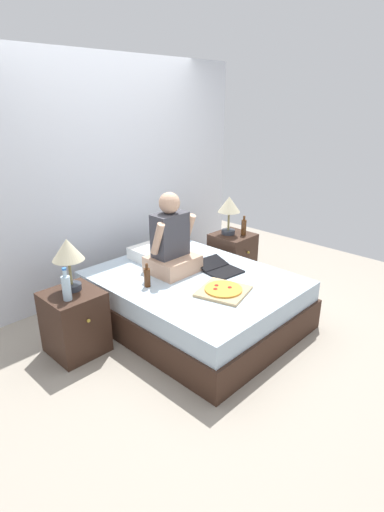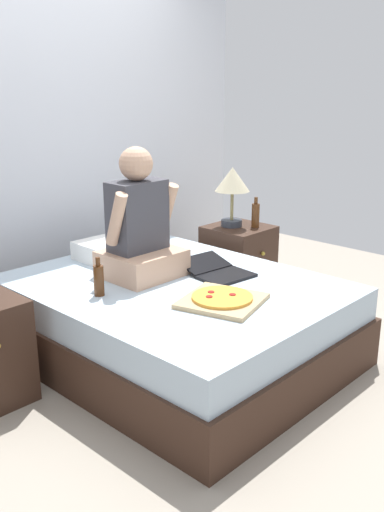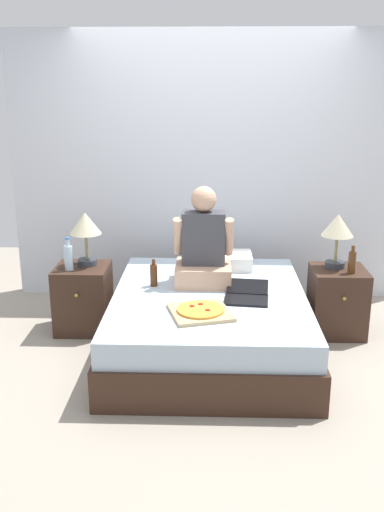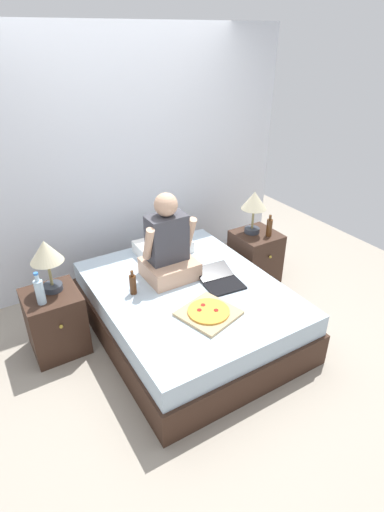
# 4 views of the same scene
# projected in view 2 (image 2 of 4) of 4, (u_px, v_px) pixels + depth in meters

# --- Properties ---
(ground_plane) EXTENTS (5.78, 5.78, 0.00)m
(ground_plane) POSITION_uv_depth(u_px,v_px,m) (176.00, 356.00, 3.51)
(ground_plane) COLOR #9E9384
(wall_back) EXTENTS (3.78, 0.12, 2.50)m
(wall_back) POSITION_uv_depth(u_px,v_px,m) (44.00, 136.00, 4.00)
(wall_back) COLOR silver
(wall_back) RESTS_ON ground
(bed) EXTENTS (1.51, 1.89, 0.48)m
(bed) POSITION_uv_depth(u_px,v_px,m) (176.00, 320.00, 3.44)
(bed) COLOR #382319
(bed) RESTS_ON ground
(nightstand_right) EXTENTS (0.44, 0.47, 0.56)m
(nightstand_right) POSITION_uv_depth(u_px,v_px,m) (238.00, 261.00, 4.42)
(nightstand_right) COLOR #382319
(nightstand_right) RESTS_ON ground
(lamp_on_right_nightstand) EXTENTS (0.26, 0.26, 0.45)m
(lamp_on_right_nightstand) POSITION_uv_depth(u_px,v_px,m) (232.00, 184.00, 4.26)
(lamp_on_right_nightstand) COLOR #333842
(lamp_on_right_nightstand) RESTS_ON nightstand_right
(beer_bottle) EXTENTS (0.06, 0.06, 0.23)m
(beer_bottle) POSITION_uv_depth(u_px,v_px,m) (256.00, 215.00, 4.30)
(beer_bottle) COLOR #512D14
(beer_bottle) RESTS_ON nightstand_right
(pillow) EXTENTS (0.52, 0.34, 0.12)m
(pillow) POSITION_uv_depth(u_px,v_px,m) (117.00, 247.00, 3.86)
(pillow) COLOR white
(pillow) RESTS_ON bed
(person_seated) EXTENTS (0.47, 0.40, 0.78)m
(person_seated) POSITION_uv_depth(u_px,v_px,m) (139.00, 230.00, 3.42)
(person_seated) COLOR tan
(person_seated) RESTS_ON bed
(laptop) EXTENTS (0.36, 0.45, 0.07)m
(laptop) POSITION_uv_depth(u_px,v_px,m) (219.00, 272.00, 3.49)
(laptop) COLOR black
(laptop) RESTS_ON bed
(pizza_box) EXTENTS (0.50, 0.50, 0.05)m
(pizza_box) POSITION_uv_depth(u_px,v_px,m) (222.00, 300.00, 3.05)
(pizza_box) COLOR tan
(pizza_box) RESTS_ON bed
(beer_bottle_on_bed) EXTENTS (0.06, 0.06, 0.22)m
(beer_bottle_on_bed) POSITION_uv_depth(u_px,v_px,m) (99.00, 280.00, 3.14)
(beer_bottle_on_bed) COLOR #4C2811
(beer_bottle_on_bed) RESTS_ON bed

